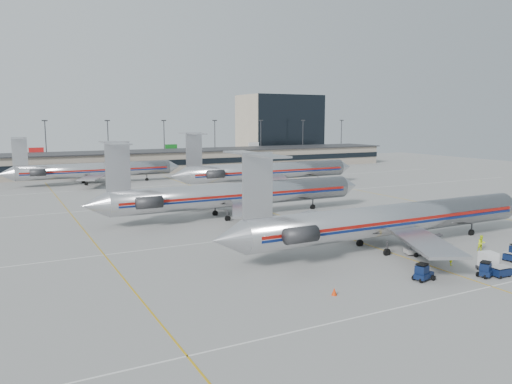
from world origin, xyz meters
TOP-DOWN VIEW (x-y plane):
  - ground at (0.00, 0.00)m, footprint 260.00×260.00m
  - apron_markings at (0.00, 10.00)m, footprint 160.00×0.15m
  - terminal at (0.00, 97.97)m, footprint 162.00×17.00m
  - light_mast_row at (0.00, 112.00)m, footprint 163.60×0.40m
  - distant_building at (62.00, 128.00)m, footprint 30.00×20.00m
  - jet_foreground at (0.82, -2.79)m, footprint 46.96×27.65m
  - jet_second_row at (-7.25, 23.69)m, footprint 47.84×28.17m
  - jet_third_row at (14.39, 52.52)m, footprint 46.92×28.86m
  - jet_back_row at (-19.88, 76.90)m, footprint 42.42×26.09m
  - tug_left at (-4.44, -13.78)m, footprint 2.34×1.64m
  - tug_center at (1.96, -15.87)m, footprint 2.21×1.71m
  - cart_inner at (3.35, -16.43)m, footprint 1.92×1.36m
  - cart_outer at (9.50, -13.27)m, footprint 1.96×1.51m
  - uld_container at (4.06, -14.45)m, footprint 2.15×1.94m
  - belt_loader at (2.59, -6.81)m, footprint 4.55×2.54m
  - ramp_worker_near at (2.19, -11.38)m, footprint 0.64×0.66m
  - ramp_worker_far at (9.95, -8.99)m, footprint 1.13×1.00m
  - cone_left at (-14.47, -13.11)m, footprint 0.60×0.60m

SIDE VIEW (x-z plane):
  - ground at x=0.00m, z-range 0.00..0.00m
  - apron_markings at x=0.00m, z-range 0.00..0.02m
  - cone_left at x=-14.47m, z-range 0.00..0.69m
  - cart_outer at x=9.50m, z-range 0.03..1.04m
  - cart_inner at x=3.35m, z-range 0.03..1.09m
  - belt_loader at x=2.59m, z-range -0.54..1.79m
  - tug_center at x=1.96m, z-range -0.07..1.54m
  - ramp_worker_near at x=2.19m, z-range 0.00..1.52m
  - tug_left at x=-4.44m, z-range -0.08..1.65m
  - ramp_worker_far at x=9.95m, z-range 0.00..1.93m
  - uld_container at x=4.06m, z-range 0.01..1.93m
  - terminal at x=0.00m, z-range 0.03..6.28m
  - jet_back_row at x=-19.88m, z-range -2.43..9.17m
  - jet_foreground at x=0.82m, z-range -2.58..9.71m
  - jet_second_row at x=-7.25m, z-range -2.63..9.89m
  - jet_third_row at x=14.39m, z-range -2.69..10.14m
  - light_mast_row at x=0.00m, z-range 0.94..16.22m
  - distant_building at x=62.00m, z-range 0.00..25.00m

